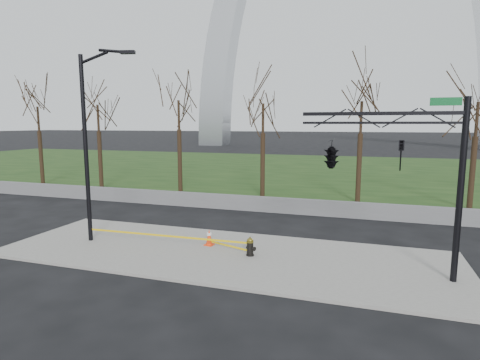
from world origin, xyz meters
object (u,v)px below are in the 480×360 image
(traffic_cone, at_px, (209,237))
(fire_hydrant, at_px, (250,247))
(traffic_signal_mast, at_px, (355,154))
(street_light, at_px, (90,135))

(traffic_cone, bearing_deg, fire_hydrant, -20.07)
(fire_hydrant, bearing_deg, traffic_cone, -176.06)
(traffic_cone, height_order, traffic_signal_mast, traffic_signal_mast)
(street_light, bearing_deg, traffic_signal_mast, -14.25)
(fire_hydrant, distance_m, traffic_cone, 2.15)
(fire_hydrant, distance_m, traffic_signal_mast, 5.28)
(fire_hydrant, xyz_separation_m, traffic_cone, (-2.02, 0.74, -0.00))
(traffic_cone, xyz_separation_m, traffic_signal_mast, (5.77, -1.07, 3.71))
(traffic_signal_mast, bearing_deg, street_light, 178.95)
(street_light, bearing_deg, fire_hydrant, -12.03)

